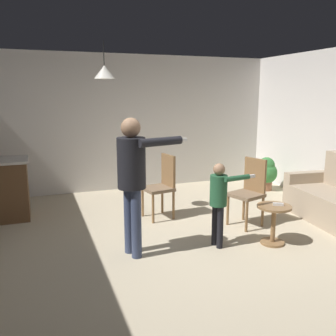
{
  "coord_description": "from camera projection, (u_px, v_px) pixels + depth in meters",
  "views": [
    {
      "loc": [
        -1.69,
        -4.0,
        1.93
      ],
      "look_at": [
        -0.12,
        0.26,
        1.0
      ],
      "focal_mm": 38.72,
      "sensor_mm": 36.0,
      "label": 1
    }
  ],
  "objects": [
    {
      "name": "dining_chair_by_counter",
      "position": [
        249.0,
        189.0,
        5.35
      ],
      "size": [
        0.53,
        0.53,
        1.0
      ],
      "rotation": [
        0.0,
        0.0,
        1.88
      ],
      "color": "olive",
      "rests_on": "ground"
    },
    {
      "name": "wall_back",
      "position": [
        123.0,
        123.0,
        7.31
      ],
      "size": [
        6.4,
        0.1,
        2.7
      ],
      "primitive_type": "cube",
      "color": "silver",
      "rests_on": "ground"
    },
    {
      "name": "person_adult",
      "position": [
        133.0,
        172.0,
        4.24
      ],
      "size": [
        0.86,
        0.47,
        1.67
      ],
      "rotation": [
        0.0,
        0.0,
        -1.31
      ],
      "color": "#384260",
      "rests_on": "ground"
    },
    {
      "name": "side_table_by_couch",
      "position": [
        274.0,
        220.0,
        4.7
      ],
      "size": [
        0.44,
        0.44,
        0.52
      ],
      "color": "olive",
      "rests_on": "ground"
    },
    {
      "name": "ground",
      "position": [
        184.0,
        247.0,
        4.64
      ],
      "size": [
        7.68,
        7.68,
        0.0
      ],
      "primitive_type": "plane",
      "color": "beige"
    },
    {
      "name": "ceiling_light_pendant",
      "position": [
        104.0,
        72.0,
        5.39
      ],
      "size": [
        0.32,
        0.32,
        0.55
      ],
      "color": "silver"
    },
    {
      "name": "person_child",
      "position": [
        219.0,
        196.0,
        4.55
      ],
      "size": [
        0.59,
        0.31,
        1.09
      ],
      "rotation": [
        0.0,
        0.0,
        -1.43
      ],
      "color": "black",
      "rests_on": "ground"
    },
    {
      "name": "spare_remote_on_table",
      "position": [
        278.0,
        204.0,
        4.66
      ],
      "size": [
        0.13,
        0.09,
        0.04
      ],
      "primitive_type": "cube",
      "rotation": [
        0.0,
        0.0,
        1.08
      ],
      "color": "white",
      "rests_on": "side_table_by_couch"
    },
    {
      "name": "dining_chair_near_wall",
      "position": [
        162.0,
        184.0,
        5.69
      ],
      "size": [
        0.49,
        0.49,
        1.0
      ],
      "rotation": [
        0.0,
        0.0,
        1.74
      ],
      "color": "olive",
      "rests_on": "ground"
    },
    {
      "name": "potted_plant_corner",
      "position": [
        266.0,
        172.0,
        7.34
      ],
      "size": [
        0.44,
        0.44,
        0.68
      ],
      "color": "brown",
      "rests_on": "ground"
    }
  ]
}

